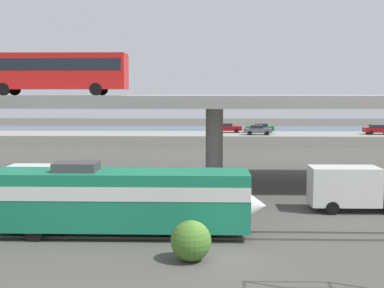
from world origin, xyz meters
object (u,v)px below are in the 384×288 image
(service_truck_west, at_px, (29,186))
(parked_car_1, at_px, (260,128))
(parked_car_2, at_px, (227,128))
(parked_car_3, at_px, (258,130))
(transit_bus_on_overpass, at_px, (53,70))
(parked_car_0, at_px, (378,129))
(service_truck_east, at_px, (357,187))
(train_locomotive, at_px, (133,197))

(service_truck_west, height_order, parked_car_1, parked_car_1)
(parked_car_2, xyz_separation_m, parked_car_3, (4.44, -4.31, -0.00))
(service_truck_west, bearing_deg, parked_car_2, -108.38)
(parked_car_2, distance_m, parked_car_3, 6.19)
(service_truck_west, xyz_separation_m, parked_car_2, (15.57, 46.87, 0.74))
(parked_car_1, bearing_deg, transit_bus_on_overpass, 61.77)
(parked_car_0, bearing_deg, transit_bus_on_overpass, -136.64)
(transit_bus_on_overpass, relative_size, service_truck_west, 1.76)
(transit_bus_on_overpass, distance_m, parked_car_1, 45.21)
(transit_bus_on_overpass, height_order, service_truck_west, transit_bus_on_overpass)
(parked_car_2, bearing_deg, service_truck_east, -81.62)
(parked_car_1, distance_m, parked_car_2, 5.21)
(parked_car_0, bearing_deg, service_truck_west, -131.21)
(service_truck_east, xyz_separation_m, parked_car_1, (-1.70, 46.58, 0.74))
(service_truck_west, relative_size, service_truck_east, 1.00)
(transit_bus_on_overpass, bearing_deg, service_truck_west, 92.45)
(train_locomotive, xyz_separation_m, parked_car_1, (12.65, 52.87, 0.18))
(train_locomotive, xyz_separation_m, parked_car_3, (11.89, 48.84, 0.18))
(train_locomotive, height_order, parked_car_0, train_locomotive)
(parked_car_0, distance_m, parked_car_1, 17.91)
(service_truck_east, height_order, parked_car_1, parked_car_1)
(transit_bus_on_overpass, xyz_separation_m, parked_car_3, (20.32, 35.25, -7.49))
(train_locomotive, distance_m, transit_bus_on_overpass, 17.74)
(service_truck_west, height_order, service_truck_east, same)
(train_locomotive, relative_size, service_truck_west, 2.27)
(parked_car_0, relative_size, parked_car_3, 1.05)
(train_locomotive, height_order, transit_bus_on_overpass, transit_bus_on_overpass)
(parked_car_3, bearing_deg, transit_bus_on_overpass, -119.96)
(service_truck_east, bearing_deg, parked_car_2, 98.38)
(parked_car_1, xyz_separation_m, parked_car_3, (-0.76, -4.03, -0.00))
(service_truck_east, bearing_deg, service_truck_west, 180.00)
(transit_bus_on_overpass, height_order, parked_car_2, transit_bus_on_overpass)
(transit_bus_on_overpass, distance_m, parked_car_0, 53.89)
(parked_car_1, relative_size, parked_car_2, 0.97)
(train_locomotive, bearing_deg, service_truck_east, 23.65)
(parked_car_0, xyz_separation_m, parked_car_2, (-22.92, 2.92, 0.00))
(train_locomotive, relative_size, service_truck_east, 2.27)
(service_truck_west, xyz_separation_m, service_truck_east, (22.48, 0.00, 0.00))
(service_truck_east, relative_size, parked_car_1, 1.55)
(service_truck_west, distance_m, service_truck_east, 22.48)
(train_locomotive, height_order, parked_car_3, train_locomotive)
(parked_car_1, distance_m, parked_car_3, 4.10)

